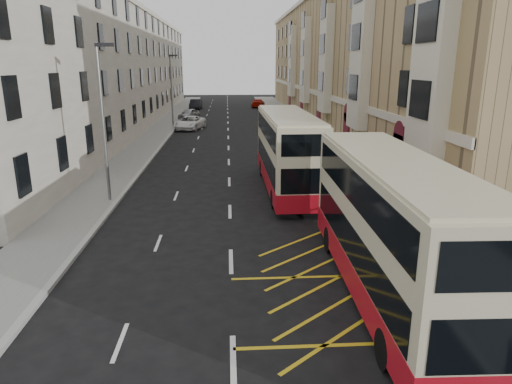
{
  "coord_description": "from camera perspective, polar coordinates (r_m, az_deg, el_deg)",
  "views": [
    {
      "loc": [
        -0.04,
        -11.81,
        7.15
      ],
      "look_at": [
        1.14,
        7.11,
        1.81
      ],
      "focal_mm": 32.0,
      "sensor_mm": 36.0,
      "label": 1
    }
  ],
  "objects": [
    {
      "name": "terrace_right",
      "position": [
        59.1,
        11.51,
        15.79
      ],
      "size": [
        10.75,
        79.0,
        15.25
      ],
      "color": "tan",
      "rests_on": "ground"
    },
    {
      "name": "kerb_left",
      "position": [
        42.82,
        -11.57,
        5.9
      ],
      "size": [
        0.25,
        120.0,
        0.15
      ],
      "primitive_type": "cube",
      "color": "#9A9A95",
      "rests_on": "ground"
    },
    {
      "name": "street_lamp_near",
      "position": [
        24.76,
        -18.54,
        9.1
      ],
      "size": [
        0.93,
        0.18,
        8.0
      ],
      "color": "slate",
      "rests_on": "pavement_left"
    },
    {
      "name": "guard_railing",
      "position": [
        19.68,
        15.31,
        -3.49
      ],
      "size": [
        0.06,
        6.56,
        1.01
      ],
      "color": "#AF1521",
      "rests_on": "pavement_right"
    },
    {
      "name": "pedestrian_mid",
      "position": [
        18.39,
        26.43,
        -5.35
      ],
      "size": [
        1.08,
        0.97,
        1.81
      ],
      "primitive_type": "imported",
      "rotation": [
        0.0,
        0.0,
        0.4
      ],
      "color": "black",
      "rests_on": "pavement_right"
    },
    {
      "name": "car_dark",
      "position": [
        76.4,
        -7.55,
        10.82
      ],
      "size": [
        1.9,
        4.87,
        1.58
      ],
      "primitive_type": "imported",
      "rotation": [
        0.0,
        0.0,
        -0.05
      ],
      "color": "black",
      "rests_on": "ground"
    },
    {
      "name": "double_decker_front",
      "position": [
        14.64,
        16.57,
        -4.4
      ],
      "size": [
        2.87,
        11.26,
        4.47
      ],
      "rotation": [
        0.0,
        0.0,
        -0.03
      ],
      "color": "beige",
      "rests_on": "ground"
    },
    {
      "name": "double_decker_rear",
      "position": [
        26.42,
        3.95,
        5.06
      ],
      "size": [
        2.67,
        11.23,
        4.47
      ],
      "rotation": [
        0.0,
        0.0,
        0.01
      ],
      "color": "beige",
      "rests_on": "ground"
    },
    {
      "name": "pavement_left",
      "position": [
        43.05,
        -13.55,
        5.84
      ],
      "size": [
        3.0,
        120.0,
        0.15
      ],
      "primitive_type": "cube",
      "color": "slate",
      "rests_on": "ground"
    },
    {
      "name": "pedestrian_far",
      "position": [
        17.78,
        21.56,
        -5.33
      ],
      "size": [
        1.16,
        1.05,
        1.89
      ],
      "primitive_type": "imported",
      "rotation": [
        0.0,
        0.0,
        2.47
      ],
      "color": "black",
      "rests_on": "pavement_right"
    },
    {
      "name": "kerb_right",
      "position": [
        42.83,
        4.63,
        6.17
      ],
      "size": [
        0.25,
        120.0,
        0.15
      ],
      "primitive_type": "cube",
      "color": "#9A9A95",
      "rests_on": "ground"
    },
    {
      "name": "white_van",
      "position": [
        52.51,
        -8.28,
        8.56
      ],
      "size": [
        3.7,
        5.77,
        1.48
      ],
      "primitive_type": "imported",
      "rotation": [
        0.0,
        0.0,
        -0.25
      ],
      "color": "white",
      "rests_on": "ground"
    },
    {
      "name": "road_markings",
      "position": [
        57.26,
        -3.53,
        8.53
      ],
      "size": [
        10.0,
        110.0,
        0.01
      ],
      "primitive_type": null,
      "color": "silver",
      "rests_on": "ground"
    },
    {
      "name": "street_lamp_far",
      "position": [
        54.24,
        -10.5,
        12.82
      ],
      "size": [
        0.93,
        0.18,
        8.0
      ],
      "color": "slate",
      "rests_on": "pavement_left"
    },
    {
      "name": "car_red",
      "position": [
        79.24,
        0.25,
        11.05
      ],
      "size": [
        2.7,
        4.98,
        1.37
      ],
      "primitive_type": "imported",
      "rotation": [
        0.0,
        0.0,
        2.97
      ],
      "color": "#A60F00",
      "rests_on": "ground"
    },
    {
      "name": "pavement_right",
      "position": [
        43.16,
        7.27,
        6.17
      ],
      "size": [
        4.0,
        120.0,
        0.15
      ],
      "primitive_type": "cube",
      "color": "slate",
      "rests_on": "ground"
    },
    {
      "name": "ground",
      "position": [
        13.8,
        -2.99,
        -15.49
      ],
      "size": [
        200.0,
        200.0,
        0.0
      ],
      "primitive_type": "plane",
      "color": "black",
      "rests_on": "ground"
    },
    {
      "name": "terrace_left",
      "position": [
        58.86,
        -17.27,
        14.44
      ],
      "size": [
        9.18,
        79.0,
        13.25
      ],
      "color": "beige",
      "rests_on": "ground"
    },
    {
      "name": "car_silver",
      "position": [
        62.42,
        -8.4,
        9.63
      ],
      "size": [
        2.98,
        4.42,
        1.4
      ],
      "primitive_type": "imported",
      "rotation": [
        0.0,
        0.0,
        -0.36
      ],
      "color": "#9B9DA2",
      "rests_on": "ground"
    }
  ]
}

